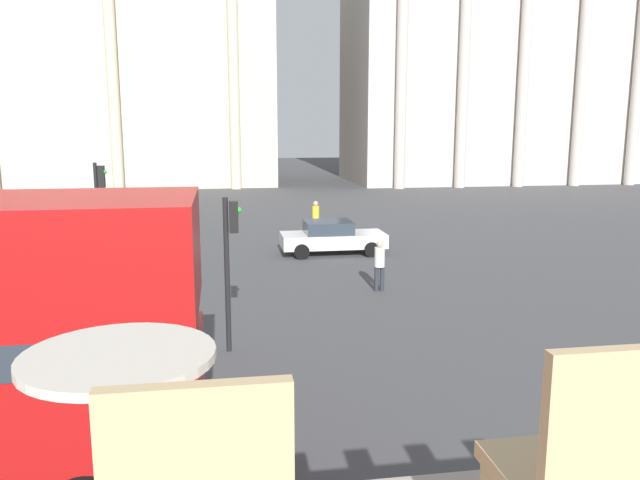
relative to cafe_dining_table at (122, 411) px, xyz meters
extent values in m
cylinder|color=black|center=(-1.40, 7.80, -3.74)|extent=(0.99, 0.22, 0.99)
cylinder|color=#2D2D30|center=(0.00, 0.00, -0.18)|extent=(0.07, 0.07, 0.68)
cylinder|color=beige|center=(0.00, 0.00, 0.18)|extent=(0.60, 0.60, 0.03)
cube|color=tan|center=(0.26, -0.71, 0.16)|extent=(0.40, 0.04, 0.42)
cube|color=tan|center=(1.26, -0.47, -0.07)|extent=(0.40, 0.40, 0.05)
cube|color=tan|center=(1.26, -0.65, 0.16)|extent=(0.40, 0.04, 0.42)
cube|color=beige|center=(-12.43, 57.96, 4.77)|extent=(35.24, 14.65, 18.02)
cylinder|color=beige|center=(-7.74, 50.18, 3.42)|extent=(0.90, 0.90, 15.32)
cylinder|color=beige|center=(1.66, 50.18, 3.42)|extent=(0.90, 0.90, 15.32)
cube|color=#BCB2A8|center=(25.65, 55.00, 8.60)|extent=(26.36, 12.40, 25.69)
cylinder|color=#BCB2A8|center=(15.10, 48.36, 6.68)|extent=(0.90, 0.90, 21.83)
cylinder|color=#BCB2A8|center=(20.38, 48.36, 6.68)|extent=(0.90, 0.90, 21.83)
cylinder|color=#BCB2A8|center=(25.65, 48.36, 6.68)|extent=(0.90, 0.90, 21.83)
cylinder|color=#BCB2A8|center=(30.92, 48.36, 6.68)|extent=(0.90, 0.90, 21.83)
cylinder|color=#BCB2A8|center=(36.20, 48.36, 6.68)|extent=(0.90, 0.90, 21.83)
cylinder|color=black|center=(0.43, 11.99, -2.45)|extent=(0.12, 0.12, 3.58)
cube|color=black|center=(0.61, 11.99, -1.11)|extent=(0.20, 0.24, 0.70)
sphere|color=green|center=(0.72, 11.99, -0.96)|extent=(0.14, 0.14, 0.14)
cylinder|color=black|center=(-3.59, 18.88, -2.25)|extent=(0.12, 0.12, 3.99)
cube|color=black|center=(-3.41, 18.88, -0.70)|extent=(0.20, 0.24, 0.70)
sphere|color=green|center=(-3.30, 18.88, -0.55)|extent=(0.14, 0.14, 0.14)
cylinder|color=black|center=(6.20, 23.48, -3.94)|extent=(0.60, 0.18, 0.60)
cylinder|color=black|center=(6.20, 21.73, -3.94)|extent=(0.60, 0.18, 0.60)
cylinder|color=black|center=(3.40, 23.48, -3.94)|extent=(0.60, 0.18, 0.60)
cylinder|color=black|center=(3.40, 21.73, -3.94)|extent=(0.60, 0.18, 0.60)
cube|color=silver|center=(4.80, 22.60, -3.67)|extent=(4.20, 1.75, 0.55)
cube|color=#2D3842|center=(4.60, 22.60, -3.14)|extent=(1.89, 1.61, 0.50)
cylinder|color=#282B33|center=(4.51, 25.90, -3.81)|extent=(0.14, 0.14, 0.86)
cylinder|color=#282B33|center=(4.69, 25.90, -3.81)|extent=(0.14, 0.14, 0.86)
cylinder|color=yellow|center=(4.60, 25.90, -3.04)|extent=(0.32, 0.32, 0.68)
sphere|color=tan|center=(4.60, 25.90, -2.58)|extent=(0.23, 0.23, 0.23)
cylinder|color=#282B33|center=(-4.86, 26.99, -3.85)|extent=(0.14, 0.14, 0.78)
cylinder|color=#282B33|center=(-4.68, 26.99, -3.85)|extent=(0.14, 0.14, 0.78)
cylinder|color=black|center=(-4.77, 26.99, -3.16)|extent=(0.32, 0.32, 0.62)
sphere|color=tan|center=(-4.77, 26.99, -2.74)|extent=(0.21, 0.21, 0.21)
cylinder|color=#282B33|center=(5.11, 16.63, -3.85)|extent=(0.14, 0.14, 0.78)
cylinder|color=#282B33|center=(5.29, 16.63, -3.85)|extent=(0.14, 0.14, 0.78)
cylinder|color=silver|center=(5.20, 16.63, -3.15)|extent=(0.32, 0.32, 0.62)
sphere|color=tan|center=(5.20, 16.63, -2.74)|extent=(0.21, 0.21, 0.21)
cylinder|color=#282B33|center=(-4.54, 33.28, -3.81)|extent=(0.14, 0.14, 0.87)
cylinder|color=#282B33|center=(-4.36, 33.28, -3.81)|extent=(0.14, 0.14, 0.87)
cylinder|color=#B22323|center=(-4.45, 33.28, -3.03)|extent=(0.32, 0.32, 0.69)
sphere|color=tan|center=(-4.45, 33.28, -2.57)|extent=(0.24, 0.24, 0.24)
camera|label=1|loc=(0.33, -1.91, 0.89)|focal=35.00mm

